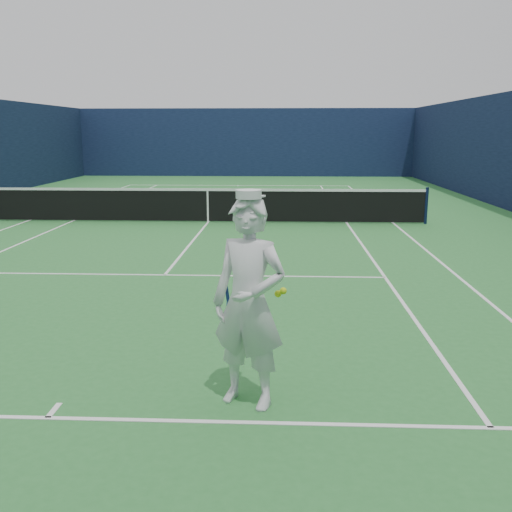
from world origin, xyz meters
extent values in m
plane|color=#2B7232|center=(0.00, 0.00, 0.00)|extent=(80.00, 80.00, 0.00)
cube|color=white|center=(0.00, 11.88, 0.00)|extent=(11.03, 0.06, 0.01)
cube|color=white|center=(0.00, -11.88, 0.00)|extent=(11.03, 0.06, 0.01)
cube|color=white|center=(-5.49, 0.00, 0.00)|extent=(0.06, 23.83, 0.01)
cube|color=white|center=(5.49, 0.00, 0.00)|extent=(0.06, 23.83, 0.01)
cube|color=white|center=(-4.12, 0.00, 0.00)|extent=(0.06, 23.77, 0.01)
cube|color=white|center=(4.12, 0.00, 0.00)|extent=(0.06, 23.77, 0.01)
cube|color=white|center=(0.00, 6.40, 0.00)|extent=(8.23, 0.06, 0.01)
cube|color=white|center=(0.00, -6.40, 0.00)|extent=(8.23, 0.06, 0.01)
cube|color=white|center=(0.00, 0.00, 0.00)|extent=(0.06, 12.80, 0.01)
cube|color=white|center=(0.00, 11.73, 0.00)|extent=(0.06, 0.30, 0.01)
cube|color=white|center=(0.00, -11.73, 0.00)|extent=(0.06, 0.30, 0.01)
cube|color=#0F1A39|center=(0.00, 18.00, 2.00)|extent=(20.12, 0.12, 4.00)
cylinder|color=#141E4C|center=(6.40, 0.00, 0.54)|extent=(0.09, 0.09, 1.07)
cube|color=black|center=(0.00, 0.00, 0.50)|extent=(12.79, 0.02, 0.92)
cube|color=white|center=(0.00, 0.00, 0.97)|extent=(12.79, 0.04, 0.07)
cube|color=white|center=(0.00, 0.00, 0.47)|extent=(0.05, 0.03, 0.94)
imported|color=white|center=(1.88, -11.48, 1.03)|extent=(0.88, 0.75, 2.06)
cylinder|color=white|center=(1.88, -11.48, 2.08)|extent=(0.24, 0.24, 0.08)
cube|color=white|center=(1.93, -11.36, 2.05)|extent=(0.20, 0.16, 0.02)
cylinder|color=navy|center=(1.66, -11.29, 1.07)|extent=(0.07, 0.10, 0.22)
cube|color=#1F32AA|center=(1.66, -11.24, 0.89)|extent=(0.03, 0.03, 0.14)
torus|color=#1F32AA|center=(1.70, -11.18, 0.69)|extent=(0.31, 0.21, 0.29)
cube|color=beige|center=(1.70, -11.18, 0.69)|extent=(0.20, 0.09, 0.30)
sphere|color=#D2E61A|center=(2.16, -11.49, 1.13)|extent=(0.07, 0.07, 0.07)
sphere|color=#D2E61A|center=(2.21, -11.48, 1.16)|extent=(0.07, 0.07, 0.07)
camera|label=1|loc=(2.19, -16.71, 2.64)|focal=40.00mm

